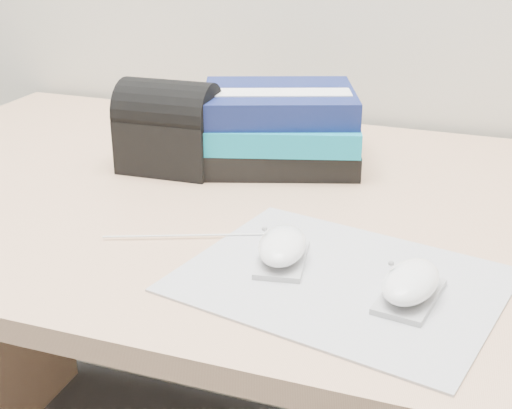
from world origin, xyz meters
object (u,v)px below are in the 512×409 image
(mouse_rear, at_px, (282,248))
(book_stack, at_px, (280,127))
(mouse_front, at_px, (411,284))
(desk, at_px, (351,328))
(pouch, at_px, (169,127))

(mouse_rear, bearing_deg, book_stack, 108.42)
(mouse_front, height_order, book_stack, book_stack)
(mouse_rear, bearing_deg, desk, 81.71)
(mouse_rear, distance_m, mouse_front, 0.16)
(desk, relative_size, pouch, 10.61)
(mouse_rear, xyz_separation_m, book_stack, (-0.11, 0.34, 0.04))
(desk, bearing_deg, pouch, -178.88)
(mouse_front, xyz_separation_m, book_stack, (-0.26, 0.37, 0.04))
(book_stack, bearing_deg, mouse_front, -54.49)
(mouse_front, distance_m, pouch, 0.51)
(mouse_rear, relative_size, pouch, 0.71)
(desk, distance_m, book_stack, 0.34)
(mouse_front, bearing_deg, book_stack, 125.51)
(book_stack, bearing_deg, desk, -28.95)
(mouse_front, distance_m, book_stack, 0.46)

